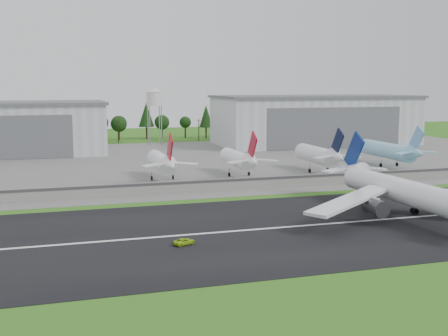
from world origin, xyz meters
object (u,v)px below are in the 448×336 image
object	(u,v)px
ground_vehicle	(184,241)
parked_jet_skyblue	(392,151)
parked_jet_red_a	(163,162)
parked_jet_navy	(321,155)
parked_jet_red_b	(241,159)
main_airliner	(406,198)

from	to	relation	value
ground_vehicle	parked_jet_skyblue	bearing A→B (deg)	-75.20
parked_jet_red_a	parked_jet_navy	distance (m)	55.76
parked_jet_red_a	parked_jet_skyblue	xyz separation A→B (m)	(87.39, 5.04, 0.22)
parked_jet_skyblue	parked_jet_red_b	bearing A→B (deg)	-175.28
main_airliner	parked_jet_skyblue	bearing A→B (deg)	-123.67
ground_vehicle	parked_jet_navy	world-z (taller)	parked_jet_navy
ground_vehicle	parked_jet_red_a	size ratio (longest dim) A/B	0.14
main_airliner	ground_vehicle	bearing A→B (deg)	4.00
ground_vehicle	parked_jet_navy	distance (m)	98.41
parked_jet_red_b	parked_jet_skyblue	size ratio (longest dim) A/B	0.84
ground_vehicle	parked_jet_red_a	bearing A→B (deg)	-31.61
ground_vehicle	parked_jet_red_a	distance (m)	74.10
main_airliner	parked_jet_navy	distance (m)	68.03
parked_jet_skyblue	ground_vehicle	bearing A→B (deg)	-141.09
parked_jet_navy	parked_jet_skyblue	size ratio (longest dim) A/B	0.84
ground_vehicle	parked_jet_red_b	distance (m)	81.73
main_airliner	parked_jet_navy	size ratio (longest dim) A/B	1.89
main_airliner	ground_vehicle	world-z (taller)	main_airliner
parked_jet_red_a	parked_jet_red_b	xyz separation A→B (m)	(26.19, -0.01, -0.03)
main_airliner	parked_jet_red_a	bearing A→B (deg)	-59.30
ground_vehicle	parked_jet_skyblue	size ratio (longest dim) A/B	0.12
parked_jet_skyblue	parked_jet_navy	bearing A→B (deg)	-171.02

